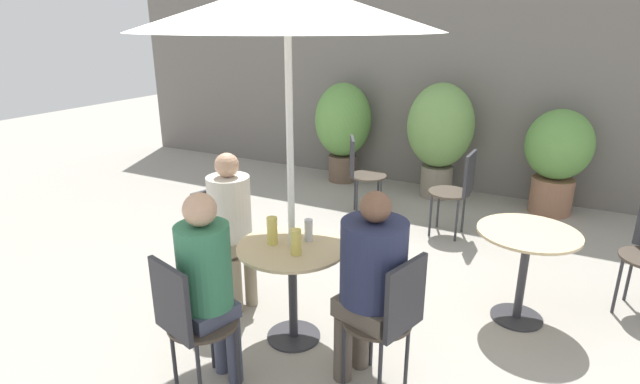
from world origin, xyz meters
TOP-DOWN VIEW (x-y plane):
  - ground_plane at (0.00, 0.00)m, footprint 20.00×20.00m
  - storefront_wall at (0.00, 3.82)m, footprint 10.00×0.06m
  - cafe_table_near at (-0.10, -0.02)m, footprint 0.73×0.73m
  - cafe_table_far at (1.26, 0.95)m, footprint 0.70×0.70m
  - bistro_chair_0 at (-0.87, 0.21)m, footprint 0.45×0.43m
  - bistro_chair_1 at (-0.32, -0.79)m, footprint 0.43×0.45m
  - bistro_chair_2 at (0.67, -0.24)m, footprint 0.45×0.43m
  - bistro_chair_4 at (-0.62, 2.38)m, footprint 0.46×0.45m
  - bistro_chair_5 at (0.50, 2.26)m, footprint 0.41×0.41m
  - seated_person_0 at (-0.73, 0.17)m, footprint 0.36×0.34m
  - seated_person_1 at (-0.28, -0.65)m, footprint 0.33×0.35m
  - seated_person_2 at (0.53, -0.20)m, footprint 0.43×0.41m
  - beer_glass_0 at (-0.01, -0.12)m, footprint 0.07×0.07m
  - beer_glass_1 at (-0.04, 0.10)m, footprint 0.06×0.06m
  - beer_glass_2 at (-0.23, -0.05)m, footprint 0.07×0.07m
  - potted_plant_0 at (-1.34, 3.45)m, footprint 0.75×0.75m
  - potted_plant_1 at (-0.01, 3.39)m, footprint 0.80×0.80m
  - potted_plant_2 at (1.31, 3.43)m, footprint 0.72×0.72m
  - umbrella at (-0.10, -0.02)m, footprint 1.79×1.79m

SIDE VIEW (x-z plane):
  - ground_plane at x=0.00m, z-range 0.00..0.00m
  - cafe_table_far at x=1.26m, z-range 0.18..0.89m
  - bistro_chair_0 at x=-0.87m, z-range 0.10..0.99m
  - bistro_chair_1 at x=-0.32m, z-range 0.10..0.99m
  - bistro_chair_2 at x=0.67m, z-range 0.10..0.99m
  - bistro_chair_4 at x=-0.62m, z-range 0.10..0.99m
  - bistro_chair_5 at x=0.50m, z-range 0.10..0.99m
  - cafe_table_near at x=-0.10m, z-range 0.19..0.89m
  - potted_plant_2 at x=1.31m, z-range 0.10..1.30m
  - seated_person_0 at x=-0.73m, z-range 0.12..1.33m
  - seated_person_2 at x=0.53m, z-range 0.11..1.35m
  - seated_person_1 at x=-0.28m, z-range 0.12..1.36m
  - beer_glass_1 at x=-0.04m, z-range 0.70..0.85m
  - beer_glass_0 at x=-0.01m, z-range 0.70..0.87m
  - potted_plant_0 at x=-1.34m, z-range 0.12..1.46m
  - beer_glass_2 at x=-0.23m, z-range 0.70..0.89m
  - potted_plant_1 at x=-0.01m, z-range 0.14..1.55m
  - storefront_wall at x=0.00m, z-range 0.00..3.00m
  - umbrella at x=-0.10m, z-range 1.01..3.33m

